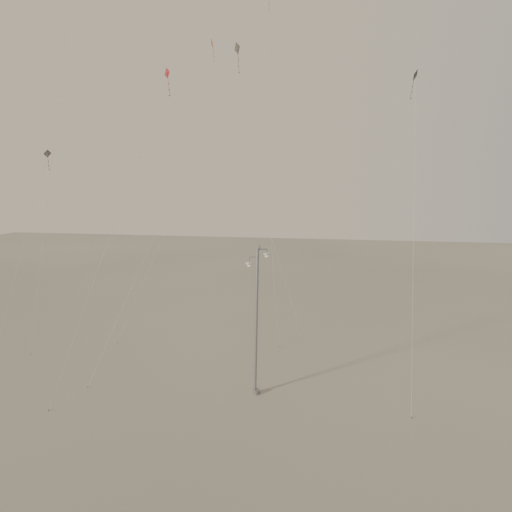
# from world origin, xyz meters

# --- Properties ---
(ground) EXTENTS (160.00, 160.00, 0.00)m
(ground) POSITION_xyz_m (0.00, 0.00, 0.00)
(ground) COLOR gray
(ground) RESTS_ON ground
(street_lamp) EXTENTS (1.54, 0.84, 9.59)m
(street_lamp) POSITION_xyz_m (3.14, 3.24, 5.12)
(street_lamp) COLOR gray
(street_lamp) RESTS_ON ground
(kite_0) EXTENTS (3.48, 6.33, 33.69)m
(kite_0) POSITION_xyz_m (-13.11, 10.84, 25.86)
(kite_0) COLOR maroon
(kite_0) RESTS_ON ground
(kite_1) EXTENTS (8.73, 8.67, 23.32)m
(kite_1) POSITION_xyz_m (-1.52, 8.46, 17.47)
(kite_1) COLOR #35302C
(kite_1) RESTS_ON ground
(kite_3) EXTENTS (4.37, 10.59, 21.59)m
(kite_3) POSITION_xyz_m (-5.62, 6.90, 15.80)
(kite_3) COLOR maroon
(kite_3) RESTS_ON ground
(kite_4) EXTENTS (0.39, 6.21, 20.31)m
(kite_4) POSITION_xyz_m (12.40, 6.54, 15.44)
(kite_4) COLOR #35302C
(kite_4) RESTS_ON ground
(kite_5) EXTENTS (8.97, 3.52, 26.58)m
(kite_5) POSITION_xyz_m (-1.57, 17.93, 19.72)
(kite_5) COLOR brown
(kite_5) RESTS_ON ground
(kite_6) EXTENTS (0.64, 8.04, 15.98)m
(kite_6) POSITION_xyz_m (-15.09, 7.74, 11.76)
(kite_6) COLOR #35302C
(kite_6) RESTS_ON ground
(kite_7) EXTENTS (11.20, 14.69, 32.99)m
(kite_7) POSITION_xyz_m (-1.61, 20.35, 24.83)
(kite_7) COLOR maroon
(kite_7) RESTS_ON ground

